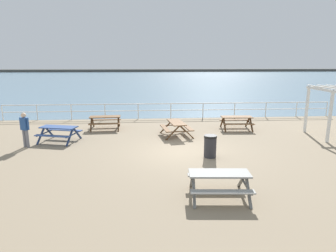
{
  "coord_description": "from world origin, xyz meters",
  "views": [
    {
      "loc": [
        -1.65,
        -12.55,
        4.02
      ],
      "look_at": [
        -0.63,
        1.71,
        0.8
      ],
      "focal_mm": 31.24,
      "sensor_mm": 36.0,
      "label": 1
    }
  ],
  "objects_px": {
    "picnic_table_far_left": "(176,125)",
    "visitor": "(25,128)",
    "litter_bin": "(210,146)",
    "picnic_table_near_right": "(59,130)",
    "picnic_table_mid_centre": "(237,120)",
    "picnic_table_near_left": "(219,179)",
    "picnic_table_far_right": "(105,119)"
  },
  "relations": [
    {
      "from": "picnic_table_mid_centre",
      "to": "visitor",
      "type": "bearing_deg",
      "value": -161.91
    },
    {
      "from": "litter_bin",
      "to": "picnic_table_near_left",
      "type": "bearing_deg",
      "value": -98.08
    },
    {
      "from": "picnic_table_near_right",
      "to": "picnic_table_far_left",
      "type": "relative_size",
      "value": 1.06
    },
    {
      "from": "picnic_table_near_left",
      "to": "picnic_table_mid_centre",
      "type": "distance_m",
      "value": 9.2
    },
    {
      "from": "picnic_table_near_right",
      "to": "picnic_table_far_right",
      "type": "distance_m",
      "value": 3.26
    },
    {
      "from": "picnic_table_mid_centre",
      "to": "litter_bin",
      "type": "xyz_separation_m",
      "value": [
        -2.64,
        -4.94,
        -0.1
      ]
    },
    {
      "from": "picnic_table_far_left",
      "to": "litter_bin",
      "type": "bearing_deg",
      "value": -171.92
    },
    {
      "from": "picnic_table_near_right",
      "to": "picnic_table_mid_centre",
      "type": "bearing_deg",
      "value": 26.22
    },
    {
      "from": "picnic_table_near_left",
      "to": "picnic_table_far_left",
      "type": "height_order",
      "value": "same"
    },
    {
      "from": "visitor",
      "to": "litter_bin",
      "type": "bearing_deg",
      "value": 102.47
    },
    {
      "from": "picnic_table_far_right",
      "to": "visitor",
      "type": "height_order",
      "value": "visitor"
    },
    {
      "from": "picnic_table_far_right",
      "to": "visitor",
      "type": "xyz_separation_m",
      "value": [
        -3.21,
        -3.54,
        0.36
      ]
    },
    {
      "from": "litter_bin",
      "to": "picnic_table_near_right",
      "type": "bearing_deg",
      "value": 157.48
    },
    {
      "from": "picnic_table_far_right",
      "to": "visitor",
      "type": "relative_size",
      "value": 1.13
    },
    {
      "from": "picnic_table_far_left",
      "to": "visitor",
      "type": "bearing_deg",
      "value": 94.76
    },
    {
      "from": "visitor",
      "to": "litter_bin",
      "type": "distance_m",
      "value": 8.61
    },
    {
      "from": "picnic_table_near_left",
      "to": "visitor",
      "type": "xyz_separation_m",
      "value": [
        -7.83,
        5.71,
        0.36
      ]
    },
    {
      "from": "visitor",
      "to": "picnic_table_near_right",
      "type": "bearing_deg",
      "value": 151.76
    },
    {
      "from": "picnic_table_near_right",
      "to": "picnic_table_mid_centre",
      "type": "height_order",
      "value": "same"
    },
    {
      "from": "picnic_table_near_right",
      "to": "litter_bin",
      "type": "height_order",
      "value": "litter_bin"
    },
    {
      "from": "picnic_table_far_right",
      "to": "visitor",
      "type": "bearing_deg",
      "value": -134.92
    },
    {
      "from": "litter_bin",
      "to": "picnic_table_far_left",
      "type": "bearing_deg",
      "value": 106.21
    },
    {
      "from": "picnic_table_near_right",
      "to": "picnic_table_far_left",
      "type": "xyz_separation_m",
      "value": [
        6.01,
        0.75,
        0.0
      ]
    },
    {
      "from": "picnic_table_near_left",
      "to": "picnic_table_near_right",
      "type": "height_order",
      "value": "same"
    },
    {
      "from": "picnic_table_near_right",
      "to": "visitor",
      "type": "bearing_deg",
      "value": -129.74
    },
    {
      "from": "picnic_table_near_right",
      "to": "picnic_table_far_left",
      "type": "distance_m",
      "value": 6.06
    },
    {
      "from": "picnic_table_mid_centre",
      "to": "picnic_table_far_left",
      "type": "xyz_separation_m",
      "value": [
        -3.71,
        -1.25,
        0.0
      ]
    },
    {
      "from": "visitor",
      "to": "picnic_table_mid_centre",
      "type": "bearing_deg",
      "value": 130.94
    },
    {
      "from": "picnic_table_near_left",
      "to": "litter_bin",
      "type": "xyz_separation_m",
      "value": [
        0.52,
        3.69,
        -0.1
      ]
    },
    {
      "from": "picnic_table_near_left",
      "to": "picnic_table_far_left",
      "type": "xyz_separation_m",
      "value": [
        -0.55,
        7.38,
        0.0
      ]
    },
    {
      "from": "picnic_table_near_left",
      "to": "litter_bin",
      "type": "height_order",
      "value": "litter_bin"
    },
    {
      "from": "picnic_table_near_right",
      "to": "picnic_table_far_right",
      "type": "bearing_deg",
      "value": 68.15
    }
  ]
}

